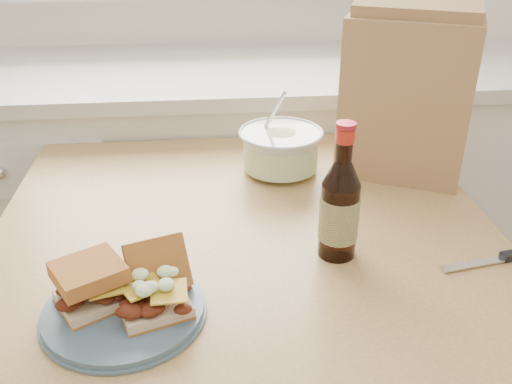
{
  "coord_description": "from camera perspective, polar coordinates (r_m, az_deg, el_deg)",
  "views": [
    {
      "loc": [
        0.05,
        -0.04,
        1.42
      ],
      "look_at": [
        0.14,
        0.92,
        0.91
      ],
      "focal_mm": 40.0,
      "sensor_mm": 36.0,
      "label": 1
    }
  ],
  "objects": [
    {
      "name": "dining_table",
      "position": [
        1.18,
        -0.9,
        -9.37
      ],
      "size": [
        1.0,
        1.0,
        0.83
      ],
      "rotation": [
        0.0,
        0.0,
        -0.0
      ],
      "color": "tan",
      "rests_on": "ground"
    },
    {
      "name": "paper_bag",
      "position": [
        1.34,
        14.79,
        9.15
      ],
      "size": [
        0.33,
        0.28,
        0.36
      ],
      "primitive_type": "cube",
      "rotation": [
        0.0,
        0.0,
        -0.42
      ],
      "color": "#A97C52",
      "rests_on": "dining_table"
    },
    {
      "name": "coleslaw_bowl",
      "position": [
        1.34,
        2.47,
        4.06
      ],
      "size": [
        0.2,
        0.2,
        0.2
      ],
      "color": "silver",
      "rests_on": "dining_table"
    },
    {
      "name": "beer_bottle",
      "position": [
        1.01,
        8.35,
        -1.57
      ],
      "size": [
        0.07,
        0.07,
        0.26
      ],
      "rotation": [
        0.0,
        0.0,
        -0.16
      ],
      "color": "black",
      "rests_on": "dining_table"
    },
    {
      "name": "cabinet_run",
      "position": [
        1.98,
        -6.27,
        -0.77
      ],
      "size": [
        2.5,
        0.64,
        0.94
      ],
      "color": "white",
      "rests_on": "ground"
    },
    {
      "name": "sandwich_right",
      "position": [
        0.91,
        -10.08,
        -9.25
      ],
      "size": [
        0.13,
        0.17,
        0.09
      ],
      "rotation": [
        0.0,
        0.0,
        0.33
      ],
      "color": "beige",
      "rests_on": "plate"
    },
    {
      "name": "knife",
      "position": [
        1.13,
        23.99,
        -5.91
      ],
      "size": [
        0.2,
        0.05,
        0.01
      ],
      "rotation": [
        0.0,
        0.0,
        0.18
      ],
      "color": "silver",
      "rests_on": "dining_table"
    },
    {
      "name": "sandwich_left",
      "position": [
        0.93,
        -16.22,
        -8.85
      ],
      "size": [
        0.13,
        0.13,
        0.07
      ],
      "rotation": [
        0.0,
        0.0,
        0.53
      ],
      "color": "beige",
      "rests_on": "plate"
    },
    {
      "name": "plate",
      "position": [
        0.94,
        -13.06,
        -11.49
      ],
      "size": [
        0.25,
        0.25,
        0.02
      ],
      "primitive_type": "cylinder",
      "color": "#486175",
      "rests_on": "dining_table"
    }
  ]
}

